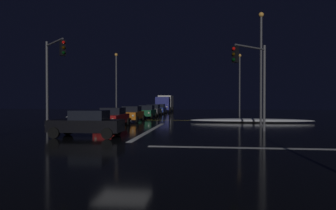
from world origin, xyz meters
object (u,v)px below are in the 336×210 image
sedan_green (147,112)px  streetlamp_right_far (240,80)px  box_truck (165,103)px  traffic_signal_ne (252,72)px  sedan_blue (159,109)px  sedan_gray (153,110)px  sedan_red (113,117)px  sedan_orange (131,114)px  streetlamp_right_near (261,61)px  streetlamp_left_far (116,80)px  sedan_black_crossing (87,123)px  traffic_signal_nw (53,68)px

sedan_green → streetlamp_right_far: size_ratio=0.51×
box_truck → streetlamp_right_far: streetlamp_right_far is taller
traffic_signal_ne → box_truck: bearing=106.1°
sedan_blue → sedan_gray: bearing=-89.7°
sedan_red → streetlamp_right_far: bearing=57.3°
sedan_orange → sedan_blue: size_ratio=1.00×
streetlamp_right_near → streetlamp_left_far: (-17.44, 16.00, -0.41)m
sedan_black_crossing → streetlamp_left_far: streetlamp_left_far is taller
sedan_red → streetlamp_right_near: (12.26, 3.11, 4.78)m
sedan_red → sedan_orange: same height
streetlamp_right_far → streetlamp_right_near: streetlamp_right_near is taller
sedan_orange → box_truck: size_ratio=0.52×
traffic_signal_nw → streetlamp_left_far: (-1.69, 22.19, 0.66)m
traffic_signal_ne → streetlamp_right_near: (1.67, 6.17, 1.48)m
sedan_green → streetlamp_right_near: size_ratio=0.44×
sedan_blue → sedan_black_crossing: bearing=-89.5°
traffic_signal_ne → traffic_signal_nw: bearing=-179.9°
sedan_red → box_truck: 33.17m
traffic_signal_nw → streetlamp_right_far: bearing=54.6°
sedan_blue → traffic_signal_ne: (10.38, -28.31, 3.30)m
traffic_signal_nw → streetlamp_right_near: 16.96m
box_truck → streetlamp_left_far: (-5.34, -14.05, 3.46)m
streetlamp_right_near → streetlamp_left_far: size_ratio=1.09×
streetlamp_right_far → streetlamp_left_far: 17.44m
streetlamp_left_far → streetlamp_right_near: bearing=-42.5°
sedan_green → sedan_black_crossing: size_ratio=1.00×
sedan_green → sedan_blue: (-0.22, 12.50, 0.00)m
sedan_green → streetlamp_right_far: streetlamp_right_far is taller
sedan_blue → sedan_red: bearing=-90.5°
streetlamp_right_near → sedan_gray: bearing=127.2°
sedan_gray → box_truck: 14.25m
sedan_orange → sedan_black_crossing: bearing=-88.2°
sedan_red → sedan_gray: bearing=89.3°
sedan_black_crossing → streetlamp_left_far: size_ratio=0.48×
sedan_black_crossing → traffic_signal_nw: (-4.00, 3.78, 3.71)m
sedan_green → sedan_gray: size_ratio=1.00×
sedan_orange → sedan_blue: 19.05m
sedan_orange → sedan_green: same height
sedan_black_crossing → traffic_signal_nw: size_ratio=0.65×
streetlamp_left_far → sedan_gray: bearing=-1.8°
sedan_gray → sedan_blue: size_ratio=1.00×
sedan_black_crossing → traffic_signal_ne: size_ratio=0.72×
traffic_signal_nw → sedan_gray: bearing=80.4°
sedan_blue → streetlamp_right_near: streetlamp_right_near is taller
sedan_red → traffic_signal_ne: (10.59, -3.06, 3.30)m
sedan_gray → sedan_blue: 6.32m
sedan_orange → sedan_black_crossing: size_ratio=1.00×
sedan_green → traffic_signal_nw: (-3.93, -15.83, 3.71)m
sedan_orange → streetlamp_right_near: 13.43m
sedan_black_crossing → traffic_signal_ne: (10.08, 3.81, 3.30)m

